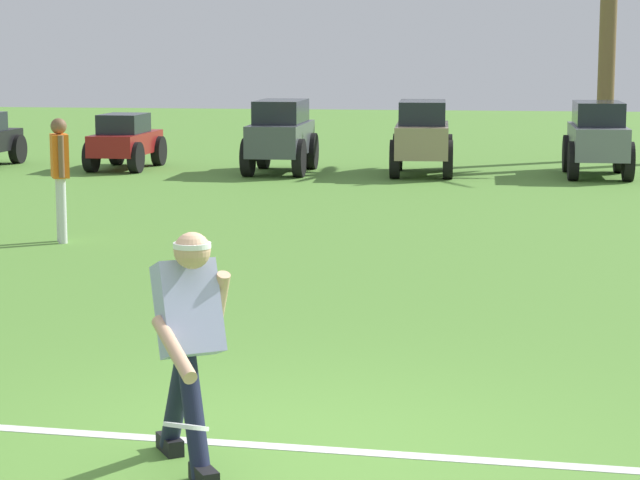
# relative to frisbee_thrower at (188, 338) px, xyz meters

# --- Properties ---
(ground_plane) EXTENTS (80.00, 80.00, 0.00)m
(ground_plane) POSITION_rel_frisbee_thrower_xyz_m (0.49, 0.35, -0.80)
(ground_plane) COLOR #568C35
(field_line_paint) EXTENTS (24.53, 1.73, 0.01)m
(field_line_paint) POSITION_rel_frisbee_thrower_xyz_m (0.49, 0.51, -0.80)
(field_line_paint) COLOR white
(field_line_paint) RESTS_ON ground_plane
(frisbee_thrower) EXTENTS (0.58, 1.06, 1.43)m
(frisbee_thrower) POSITION_rel_frisbee_thrower_xyz_m (0.00, 0.00, 0.00)
(frisbee_thrower) COLOR #191E38
(frisbee_thrower) RESTS_ON ground_plane
(frisbee_in_flight) EXTENTS (0.30, 0.30, 0.10)m
(frisbee_in_flight) POSITION_rel_frisbee_thrower_xyz_m (0.12, -0.55, -0.35)
(frisbee_in_flight) COLOR white
(teammate_near_sideline) EXTENTS (0.33, 0.47, 1.56)m
(teammate_near_sideline) POSITION_rel_frisbee_thrower_xyz_m (-3.68, 8.08, 0.14)
(teammate_near_sideline) COLOR silver
(teammate_near_sideline) RESTS_ON ground_plane
(parked_car_slot_b) EXTENTS (1.12, 2.22, 1.10)m
(parked_car_slot_b) POSITION_rel_frisbee_thrower_xyz_m (-5.62, 17.21, -0.24)
(parked_car_slot_b) COLOR maroon
(parked_car_slot_b) RESTS_ON ground_plane
(parked_car_slot_c) EXTENTS (1.17, 2.35, 1.40)m
(parked_car_slot_c) POSITION_rel_frisbee_thrower_xyz_m (-2.43, 16.94, -0.06)
(parked_car_slot_c) COLOR #474C51
(parked_car_slot_c) RESTS_ON ground_plane
(parked_car_slot_d) EXTENTS (1.26, 2.39, 1.40)m
(parked_car_slot_d) POSITION_rel_frisbee_thrower_xyz_m (0.30, 17.00, -0.06)
(parked_car_slot_d) COLOR #998466
(parked_car_slot_d) RESTS_ON ground_plane
(parked_car_slot_e) EXTENTS (1.19, 2.36, 1.40)m
(parked_car_slot_e) POSITION_rel_frisbee_thrower_xyz_m (3.58, 17.09, -0.06)
(parked_car_slot_e) COLOR slate
(parked_car_slot_e) RESTS_ON ground_plane
(palm_tree_left_of_centre) EXTENTS (3.17, 3.15, 5.56)m
(palm_tree_left_of_centre) POSITION_rel_frisbee_thrower_xyz_m (3.99, 20.54, 2.55)
(palm_tree_left_of_centre) COLOR brown
(palm_tree_left_of_centre) RESTS_ON ground_plane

